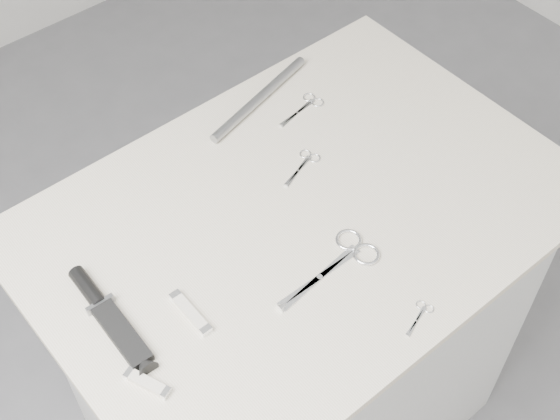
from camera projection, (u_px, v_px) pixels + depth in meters
plinth at (297, 340)px, 1.80m from camera, size 0.90×0.60×0.90m
display_board at (302, 215)px, 1.44m from camera, size 1.00×0.70×0.02m
large_shears at (344, 258)px, 1.36m from camera, size 0.21×0.09×0.01m
embroidery_scissors_a at (304, 163)px, 1.51m from camera, size 0.10×0.06×0.00m
embroidery_scissors_b at (306, 106)px, 1.61m from camera, size 0.12×0.05×0.00m
tiny_scissors at (420, 315)px, 1.29m from camera, size 0.07×0.04×0.00m
sheathed_knife at (106, 312)px, 1.28m from camera, size 0.05×0.22×0.03m
pocket_knife_a at (147, 383)px, 1.21m from camera, size 0.04×0.08×0.01m
pocket_knife_b at (190, 312)px, 1.29m from camera, size 0.02×0.10×0.01m
metal_rail at (259, 98)px, 1.61m from camera, size 0.29×0.09×0.02m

